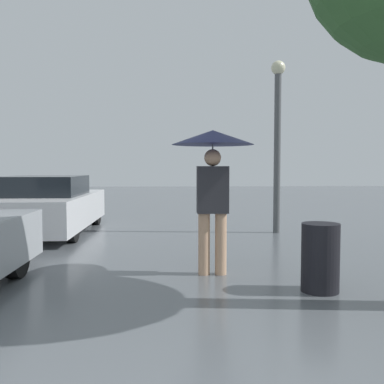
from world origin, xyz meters
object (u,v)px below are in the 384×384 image
at_px(pedestrian, 213,160).
at_px(street_lamp, 277,130).
at_px(trash_bin, 320,257).
at_px(parked_car_farthest, 47,206).

bearing_deg(pedestrian, street_lamp, 63.92).
height_order(pedestrian, trash_bin, pedestrian).
bearing_deg(street_lamp, pedestrian, -116.08).
relative_size(street_lamp, trash_bin, 4.68).
distance_m(parked_car_farthest, trash_bin, 6.56).
distance_m(pedestrian, parked_car_farthest, 5.20).
relative_size(pedestrian, street_lamp, 0.52).
distance_m(parked_car_farthest, street_lamp, 5.40).
distance_m(street_lamp, trash_bin, 4.91).
height_order(pedestrian, street_lamp, street_lamp).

